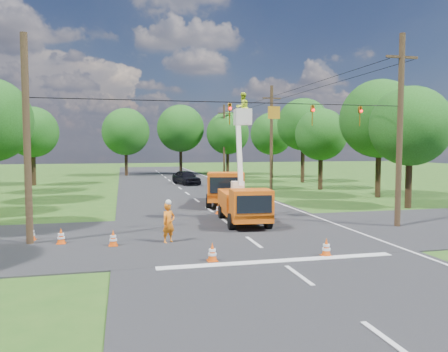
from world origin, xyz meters
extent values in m
plane|color=#295419|center=(0.00, 20.00, 0.00)|extent=(140.00, 140.00, 0.00)
cube|color=black|center=(0.00, 20.00, 0.00)|extent=(12.00, 100.00, 0.06)
cube|color=black|center=(0.00, 2.00, 0.00)|extent=(56.00, 10.00, 0.07)
cube|color=silver|center=(0.00, -3.20, 0.00)|extent=(9.00, 0.45, 0.02)
cube|color=silver|center=(5.60, 20.00, 0.00)|extent=(0.12, 90.00, 0.02)
cube|color=#EB5710|center=(0.87, 4.79, 0.66)|extent=(2.44, 5.64, 0.41)
cube|color=#EB5710|center=(0.71, 2.83, 1.37)|extent=(2.13, 1.71, 1.37)
cube|color=black|center=(0.65, 2.05, 1.42)|extent=(1.74, 0.19, 0.87)
cube|color=#EB5710|center=(0.93, 5.52, 1.24)|extent=(2.41, 3.55, 0.92)
cylinder|color=black|center=(-0.23, 3.13, 0.42)|extent=(0.36, 0.86, 0.84)
cylinder|color=black|center=(1.69, 2.98, 0.42)|extent=(0.36, 0.86, 0.84)
cylinder|color=black|center=(0.05, 6.60, 0.42)|extent=(0.36, 0.86, 0.84)
cylinder|color=black|center=(1.96, 6.45, 0.42)|extent=(0.36, 0.86, 0.84)
cube|color=silver|center=(1.00, 6.53, 1.92)|extent=(0.74, 0.74, 0.50)
cube|color=silver|center=(0.97, 6.03, 3.94)|extent=(0.35, 1.24, 3.98)
cube|color=silver|center=(0.89, 5.07, 5.82)|extent=(0.94, 0.94, 0.87)
imported|color=#C6E526|center=(0.89, 5.07, 6.33)|extent=(0.95, 0.83, 1.65)
cube|color=#EB5710|center=(1.72, 12.50, 0.79)|extent=(3.88, 6.97, 0.49)
cube|color=#EB5710|center=(1.18, 10.20, 1.65)|extent=(2.78, 2.38, 1.65)
cube|color=black|center=(0.96, 9.30, 1.70)|extent=(2.05, 0.55, 1.04)
cube|color=#EB5710|center=(1.93, 13.35, 1.48)|extent=(3.45, 4.55, 1.10)
cylinder|color=black|center=(0.12, 10.74, 0.51)|extent=(0.58, 1.06, 1.01)
cylinder|color=black|center=(2.36, 10.20, 0.51)|extent=(0.58, 1.06, 1.01)
cylinder|color=black|center=(1.09, 14.80, 0.51)|extent=(0.58, 1.06, 1.01)
cylinder|color=black|center=(3.33, 14.26, 0.51)|extent=(0.58, 1.06, 1.01)
imported|color=#D85012|center=(-3.63, 0.88, 0.89)|extent=(0.77, 0.71, 1.77)
imported|color=black|center=(1.23, 29.16, 0.79)|extent=(3.00, 4.96, 1.58)
cone|color=#E84F0C|center=(-2.39, -2.61, 0.38)|extent=(0.36, 0.36, 0.70)
cube|color=#E84F0C|center=(-2.39, -2.61, 0.04)|extent=(0.38, 0.38, 0.04)
cylinder|color=white|center=(-2.39, -2.61, 0.44)|extent=(0.26, 0.26, 0.09)
cylinder|color=white|center=(-2.39, -2.61, 0.29)|extent=(0.31, 0.31, 0.09)
cone|color=#E84F0C|center=(2.04, -2.85, 0.38)|extent=(0.36, 0.36, 0.70)
cube|color=#E84F0C|center=(2.04, -2.85, 0.04)|extent=(0.38, 0.38, 0.04)
cylinder|color=white|center=(2.04, -2.85, 0.44)|extent=(0.26, 0.26, 0.09)
cylinder|color=white|center=(2.04, -2.85, 0.29)|extent=(0.31, 0.31, 0.09)
cone|color=#E84F0C|center=(0.24, 8.24, 0.38)|extent=(0.36, 0.36, 0.70)
cube|color=#E84F0C|center=(0.24, 8.24, 0.04)|extent=(0.38, 0.38, 0.04)
cylinder|color=white|center=(0.24, 8.24, 0.44)|extent=(0.26, 0.26, 0.09)
cylinder|color=white|center=(0.24, 8.24, 0.29)|extent=(0.31, 0.31, 0.09)
cone|color=#E84F0C|center=(2.44, 9.91, 0.38)|extent=(0.36, 0.36, 0.70)
cube|color=#E84F0C|center=(2.44, 9.91, 0.04)|extent=(0.38, 0.38, 0.04)
cylinder|color=white|center=(2.44, 9.91, 0.44)|extent=(0.26, 0.26, 0.09)
cylinder|color=white|center=(2.44, 9.91, 0.29)|extent=(0.31, 0.31, 0.09)
cone|color=#E84F0C|center=(-5.98, 0.74, 0.38)|extent=(0.36, 0.36, 0.70)
cube|color=#E84F0C|center=(-5.98, 0.74, 0.04)|extent=(0.38, 0.38, 0.04)
cylinder|color=white|center=(-5.98, 0.74, 0.44)|extent=(0.26, 0.26, 0.09)
cylinder|color=white|center=(-5.98, 0.74, 0.29)|extent=(0.31, 0.31, 0.09)
cone|color=#E84F0C|center=(-8.18, 1.67, 0.38)|extent=(0.36, 0.36, 0.70)
cube|color=#E84F0C|center=(-8.18, 1.67, 0.04)|extent=(0.38, 0.38, 0.04)
cylinder|color=white|center=(-8.18, 1.67, 0.44)|extent=(0.26, 0.26, 0.09)
cylinder|color=white|center=(-8.18, 1.67, 0.29)|extent=(0.31, 0.31, 0.09)
cone|color=#E84F0C|center=(-9.58, 2.70, 0.38)|extent=(0.36, 0.36, 0.70)
cube|color=#E84F0C|center=(-9.58, 2.70, 0.04)|extent=(0.38, 0.38, 0.04)
cylinder|color=white|center=(-9.58, 2.70, 0.44)|extent=(0.26, 0.26, 0.09)
cylinder|color=white|center=(-9.58, 2.70, 0.29)|extent=(0.31, 0.31, 0.09)
cone|color=#E84F0C|center=(5.21, 17.63, 0.38)|extent=(0.36, 0.36, 0.70)
cube|color=#E84F0C|center=(5.21, 17.63, 0.04)|extent=(0.38, 0.38, 0.04)
cylinder|color=white|center=(5.21, 17.63, 0.44)|extent=(0.26, 0.26, 0.09)
cylinder|color=white|center=(5.21, 17.63, 0.29)|extent=(0.31, 0.31, 0.09)
cylinder|color=#4C3823|center=(8.50, 2.00, 5.00)|extent=(0.30, 0.30, 10.00)
cube|color=#4C3823|center=(8.50, 2.00, 8.80)|extent=(1.80, 0.12, 0.12)
cylinder|color=#4C3823|center=(8.50, 22.00, 5.00)|extent=(0.30, 0.30, 10.00)
cube|color=#4C3823|center=(8.50, 22.00, 8.80)|extent=(1.80, 0.12, 0.12)
cylinder|color=#4C3823|center=(8.50, 42.00, 5.00)|extent=(0.30, 0.30, 10.00)
cube|color=#4C3823|center=(8.50, 42.00, 8.80)|extent=(1.80, 0.12, 0.12)
cylinder|color=#4C3823|center=(-9.50, 2.00, 4.50)|extent=(0.30, 0.30, 9.00)
cylinder|color=black|center=(-0.50, 2.00, 6.30)|extent=(18.00, 0.04, 0.04)
cube|color=#B67B15|center=(1.60, 2.00, 5.85)|extent=(0.60, 0.05, 0.60)
imported|color=#B67B15|center=(-0.60, 2.00, 5.75)|extent=(0.16, 0.20, 1.00)
sphere|color=#FF0C0C|center=(-0.60, 1.88, 6.00)|extent=(0.14, 0.14, 0.14)
imported|color=#B67B15|center=(3.60, 2.00, 5.75)|extent=(0.16, 0.20, 1.00)
sphere|color=#FF0C0C|center=(3.60, 1.88, 6.00)|extent=(0.14, 0.14, 0.14)
imported|color=#B67B15|center=(6.20, 2.00, 5.75)|extent=(0.16, 0.20, 1.00)
sphere|color=#FF0C0C|center=(6.20, 1.88, 6.00)|extent=(0.14, 0.14, 0.14)
cylinder|color=#382616|center=(-14.80, 32.00, 2.02)|extent=(0.44, 0.44, 4.05)
sphere|color=#1B4713|center=(-14.80, 32.00, 5.70)|extent=(5.40, 5.40, 5.40)
cylinder|color=#382616|center=(13.50, 8.00, 1.98)|extent=(0.44, 0.44, 3.96)
sphere|color=#1B4713|center=(13.50, 8.00, 5.58)|extent=(5.40, 5.40, 5.40)
cylinder|color=#382616|center=(15.00, 14.00, 2.29)|extent=(0.44, 0.44, 4.58)
sphere|color=#1B4713|center=(15.00, 14.00, 6.45)|extent=(6.40, 6.40, 6.40)
cylinder|color=#382616|center=(13.20, 21.00, 1.89)|extent=(0.44, 0.44, 3.78)
sphere|color=#1B4713|center=(13.20, 21.00, 5.33)|extent=(5.00, 5.00, 5.00)
cylinder|color=#382616|center=(14.80, 29.00, 2.38)|extent=(0.44, 0.44, 4.75)
sphere|color=#1B4713|center=(14.80, 29.00, 6.70)|extent=(6.00, 6.00, 6.00)
cylinder|color=#382616|center=(13.80, 37.00, 2.07)|extent=(0.44, 0.44, 4.14)
sphere|color=#1B4713|center=(13.80, 37.00, 5.83)|extent=(5.60, 5.60, 5.60)
cylinder|color=#382616|center=(-5.00, 45.00, 2.20)|extent=(0.44, 0.44, 4.40)
sphere|color=#1B4713|center=(-5.00, 45.00, 6.20)|extent=(6.60, 6.60, 6.60)
cylinder|color=#382616|center=(3.00, 47.00, 2.42)|extent=(0.44, 0.44, 4.84)
sphere|color=#1B4713|center=(3.00, 47.00, 6.82)|extent=(7.00, 7.00, 7.00)
cylinder|color=#382616|center=(9.50, 44.00, 2.16)|extent=(0.44, 0.44, 4.31)
sphere|color=#1B4713|center=(9.50, 44.00, 6.08)|extent=(6.20, 6.20, 6.20)
camera|label=1|loc=(-5.56, -18.05, 4.27)|focal=35.00mm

